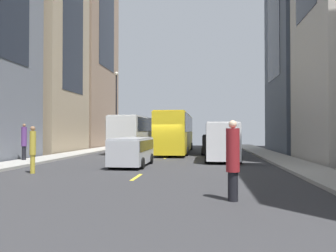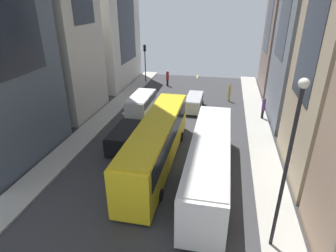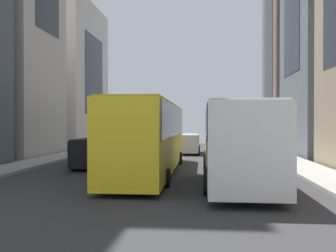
{
  "view_description": "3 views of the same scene",
  "coord_description": "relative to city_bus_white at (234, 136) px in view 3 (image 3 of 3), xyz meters",
  "views": [
    {
      "loc": [
        2.99,
        -24.28,
        2.0
      ],
      "look_at": [
        -0.04,
        1.62,
        2.42
      ],
      "focal_mm": 34.54,
      "sensor_mm": 36.0,
      "label": 1
    },
    {
      "loc": [
        -4.38,
        24.42,
        11.91
      ],
      "look_at": [
        0.19,
        2.14,
        1.43
      ],
      "focal_mm": 29.89,
      "sensor_mm": 36.0,
      "label": 2
    },
    {
      "loc": [
        -2.46,
        25.21,
        2.62
      ],
      "look_at": [
        0.12,
        -1.93,
        2.35
      ],
      "focal_mm": 39.83,
      "sensor_mm": 36.0,
      "label": 3
    }
  ],
  "objects": [
    {
      "name": "ground_plane",
      "position": [
        3.87,
        -7.79,
        -2.01
      ],
      "size": [
        42.55,
        42.55,
        0.0
      ],
      "primitive_type": "plane",
      "color": "#333335"
    },
    {
      "name": "sidewalk_west",
      "position": [
        -4.26,
        -7.79,
        -1.93
      ],
      "size": [
        2.28,
        44.0,
        0.15
      ],
      "primitive_type": "cube",
      "color": "#9E9B93",
      "rests_on": "ground"
    },
    {
      "name": "sidewalk_east",
      "position": [
        12.0,
        -7.79,
        -1.93
      ],
      "size": [
        2.28,
        44.0,
        0.15
      ],
      "primitive_type": "cube",
      "color": "#9E9B93",
      "rests_on": "ground"
    },
    {
      "name": "lane_stripe_0",
      "position": [
        3.87,
        -28.79,
        -2.0
      ],
      "size": [
        0.16,
        2.0,
        0.01
      ],
      "primitive_type": "cube",
      "color": "yellow",
      "rests_on": "ground"
    },
    {
      "name": "lane_stripe_1",
      "position": [
        3.87,
        -18.29,
        -2.0
      ],
      "size": [
        0.16,
        2.0,
        0.01
      ],
      "primitive_type": "cube",
      "color": "yellow",
      "rests_on": "ground"
    },
    {
      "name": "lane_stripe_2",
      "position": [
        3.87,
        -7.79,
        -2.0
      ],
      "size": [
        0.16,
        2.0,
        0.01
      ],
      "primitive_type": "cube",
      "color": "yellow",
      "rests_on": "ground"
    },
    {
      "name": "lane_stripe_3",
      "position": [
        3.87,
        2.71,
        -2.0
      ],
      "size": [
        0.16,
        2.0,
        0.01
      ],
      "primitive_type": "cube",
      "color": "yellow",
      "rests_on": "ground"
    },
    {
      "name": "building_west_0",
      "position": [
        -9.44,
        -23.71,
        9.68
      ],
      "size": [
        7.74,
        8.69,
        23.38
      ],
      "color": "#7A665B",
      "rests_on": "ground"
    },
    {
      "name": "building_east_0",
      "position": [
        16.53,
        -22.51,
        5.76
      ],
      "size": [
        6.44,
        11.76,
        15.54
      ],
      "color": "beige",
      "rests_on": "ground"
    },
    {
      "name": "city_bus_white",
      "position": [
        0.0,
        0.0,
        0.0
      ],
      "size": [
        2.8,
        12.86,
        3.35
      ],
      "color": "silver",
      "rests_on": "ground"
    },
    {
      "name": "streetcar_yellow",
      "position": [
        4.1,
        -1.66,
        0.11
      ],
      "size": [
        2.7,
        13.64,
        3.59
      ],
      "color": "yellow",
      "rests_on": "ground"
    },
    {
      "name": "delivery_van_white",
      "position": [
        7.91,
        -10.26,
        -0.5
      ],
      "size": [
        2.25,
        5.14,
        2.58
      ],
      "color": "white",
      "rests_on": "ground"
    },
    {
      "name": "car_silver_0",
      "position": [
        2.66,
        -13.88,
        -1.05
      ],
      "size": [
        1.91,
        4.53,
        1.62
      ],
      "color": "#B7BABF",
      "rests_on": "ground"
    },
    {
      "name": "car_black_1",
      "position": [
        7.54,
        -3.74,
        -1.01
      ],
      "size": [
        2.08,
        4.62,
        1.7
      ],
      "color": "black",
      "rests_on": "ground"
    },
    {
      "name": "pedestrian_crossing_mid",
      "position": [
        7.63,
        -22.64,
        -0.79
      ],
      "size": [
        0.39,
        0.39,
        2.32
      ],
      "rotation": [
        0.0,
        0.0,
        3.24
      ],
      "color": "black",
      "rests_on": "ground"
    },
    {
      "name": "pedestrian_crossing_near",
      "position": [
        -4.83,
        -12.4,
        -0.61
      ],
      "size": [
        0.35,
        0.35,
        2.34
      ],
      "rotation": [
        0.0,
        0.0,
        4.41
      ],
      "color": "black",
      "rests_on": "ground"
    },
    {
      "name": "pedestrian_waiting_curb",
      "position": [
        -1.31,
        -17.58,
        -0.79
      ],
      "size": [
        0.29,
        0.29,
        2.24
      ],
      "rotation": [
        0.0,
        0.0,
        0.65
      ],
      "color": "gold",
      "rests_on": "ground"
    },
    {
      "name": "traffic_light_near_corner",
      "position": [
        11.26,
        -23.74,
        1.97
      ],
      "size": [
        0.32,
        0.44,
        5.47
      ],
      "color": "black",
      "rests_on": "ground"
    }
  ]
}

